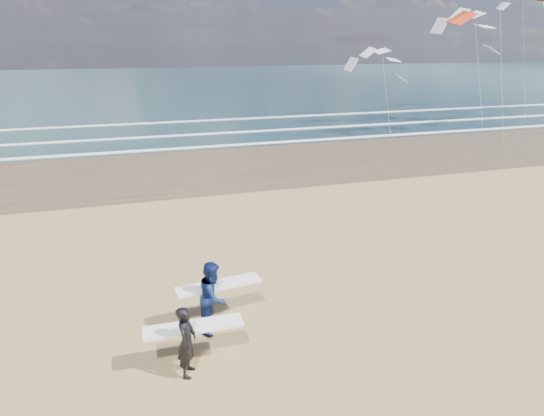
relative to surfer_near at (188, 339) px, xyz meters
name	(u,v)px	position (x,y,z in m)	size (l,w,h in m)	color
wet_sand_strip	(454,147)	(20.64, 18.45, -0.84)	(220.00, 12.00, 0.01)	#463625
ocean	(251,83)	(20.64, 72.45, -0.84)	(220.00, 100.00, 0.02)	#182F34
foam_breakers	(380,123)	(20.64, 28.55, -0.80)	(220.00, 11.70, 0.05)	white
surfer_near	(188,339)	(0.00, 0.00, 0.00)	(2.21, 0.99, 1.66)	black
surfer_far	(214,295)	(0.86, 1.55, 0.08)	(2.25, 1.30, 1.85)	#0D1C4D
kite_0	(500,25)	(24.06, 19.61, 7.03)	(7.78, 4.96, 12.83)	slate
kite_1	(385,77)	(19.89, 27.09, 3.16)	(5.81, 4.74, 7.16)	slate
kite_5	(524,41)	(37.49, 31.52, 5.97)	(5.29, 4.68, 12.78)	slate
kite_7	(477,53)	(27.24, 25.41, 5.07)	(6.66, 4.83, 10.14)	slate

